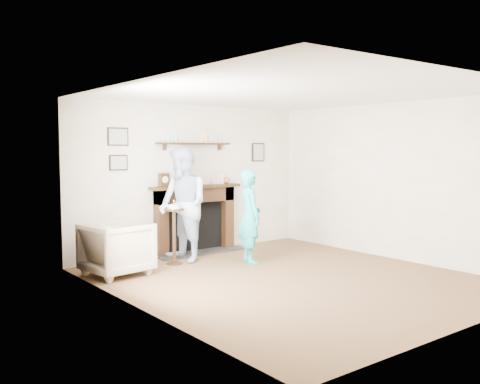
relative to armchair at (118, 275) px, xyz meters
name	(u,v)px	position (x,y,z in m)	size (l,w,h in m)	color
ground	(292,279)	(1.77, -1.66, 0.00)	(5.00, 5.00, 0.00)	brown
room_shell	(259,159)	(1.77, -0.97, 1.62)	(4.54, 5.02, 2.52)	beige
armchair	(118,275)	(0.00, 0.00, 0.00)	(0.81, 0.83, 0.75)	tan
man	(184,261)	(1.22, 0.24, 0.00)	(0.87, 0.68, 1.79)	silver
woman	(250,262)	(1.99, -0.48, 0.00)	(0.53, 0.35, 1.45)	teal
pedestal_table	(174,225)	(1.00, 0.14, 0.60)	(0.31, 0.31, 0.98)	black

